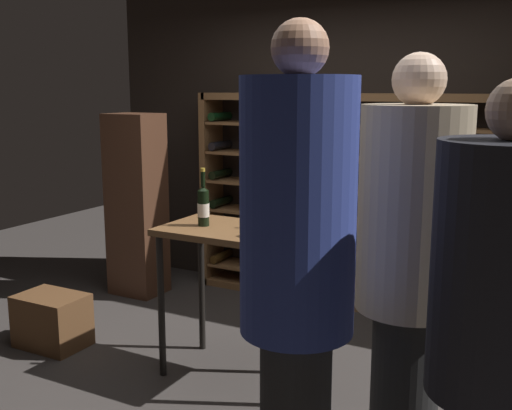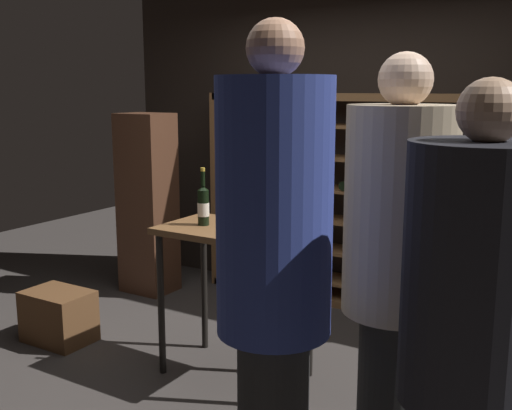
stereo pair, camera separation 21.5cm
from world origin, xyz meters
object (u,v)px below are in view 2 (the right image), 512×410
Objects in this scene: wine_rack at (397,208)px; person_guest_blue_shirt at (274,268)px; wine_crate at (59,316)px; wine_bottle_green_slim at (203,205)px; wine_glass_stemmed_right at (253,219)px; display_cabinet at (148,204)px; wine_glass_stemmed_left at (267,215)px; person_guest_plum_blouse at (397,259)px; wine_bottle_red_label at (287,209)px; tasting_table at (235,251)px; person_bystander_dark_jacket at (474,337)px.

person_guest_blue_shirt is (0.44, -2.73, 0.27)m from wine_rack.
wine_bottle_green_slim is at bearing 10.08° from wine_crate.
wine_crate is 1.83m from wine_glass_stemmed_right.
display_cabinet is 11.26× the size of wine_glass_stemmed_right.
wine_rack is at bearing 44.26° from wine_crate.
wine_bottle_green_slim is 0.45m from wine_glass_stemmed_left.
wine_bottle_red_label is at bearing -94.26° from person_guest_plum_blouse.
wine_rack is 1.79m from wine_bottle_green_slim.
wine_glass_stemmed_right reaches higher than tasting_table.
tasting_table is at bearing 7.07° from wine_bottle_green_slim.
wine_crate is at bearing -175.95° from wine_glass_stemmed_right.
wine_crate is (-2.60, 0.30, -0.89)m from person_guest_plum_blouse.
person_guest_blue_shirt is 1.25m from wine_glass_stemmed_right.
person_bystander_dark_jacket is at bearing -66.45° from wine_rack.
person_guest_blue_shirt is at bearing -58.36° from wine_glass_stemmed_left.
wine_crate is at bearing -167.09° from wine_bottle_red_label.
wine_glass_stemmed_right is at bearing -80.30° from person_guest_plum_blouse.
person_guest_plum_blouse is at bearing -71.34° from wine_rack.
tasting_table is 1.88m from display_cabinet.
wine_glass_stemmed_left is at bearing -113.43° from wine_bottle_red_label.
display_cabinet is (-2.52, 2.13, -0.35)m from person_guest_blue_shirt.
wine_crate is 3.28× the size of wine_glass_stemmed_left.
wine_glass_stemmed_left is at bearing -86.86° from person_guest_plum_blouse.
wine_bottle_green_slim is (1.37, -1.02, 0.29)m from display_cabinet.
wine_bottle_green_slim reaches higher than wine_crate.
wine_crate is at bearing -64.52° from person_guest_plum_blouse.
wine_bottle_red_label is 0.28m from wine_glass_stemmed_right.
person_guest_blue_shirt is 1.35m from wine_glass_stemmed_left.
wine_bottle_red_label is (0.50, 0.18, -0.00)m from wine_bottle_green_slim.
wine_rack reaches higher than wine_glass_stemmed_left.
person_guest_plum_blouse is 1.08m from wine_glass_stemmed_right.
wine_bottle_green_slim reaches higher than tasting_table.
display_cabinet is (-2.09, -0.61, -0.08)m from wine_rack.
wine_glass_stemmed_right is (-0.07, -0.27, -0.02)m from wine_bottle_red_label.
wine_crate is 0.30× the size of display_cabinet.
wine_rack is 23.89× the size of wine_glass_stemmed_right.
display_cabinet is 2.14m from wine_glass_stemmed_right.
wine_bottle_green_slim is 1.02× the size of wine_bottle_red_label.
wine_rack is at bearing 131.25° from person_guest_blue_shirt.
wine_glass_stemmed_left is (-0.99, 0.55, -0.01)m from person_guest_plum_blouse.
tasting_table is at bearing -177.09° from wine_glass_stemmed_left.
display_cabinet is 1.74m from wine_bottle_green_slim.
wine_rack is at bearing 80.64° from wine_glass_stemmed_right.
wine_glass_stemmed_right is at bearing 4.05° from wine_crate.
display_cabinet is 2.08m from wine_glass_stemmed_left.
wine_bottle_green_slim is at bearing -160.78° from wine_bottle_red_label.
display_cabinet is (-1.59, 0.99, -0.02)m from tasting_table.
person_bystander_dark_jacket is (1.67, -1.09, 0.19)m from tasting_table.
display_cabinet is at bearing 148.07° from tasting_table.
wine_glass_stemmed_right is (-1.00, 0.41, -0.01)m from person_guest_plum_blouse.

